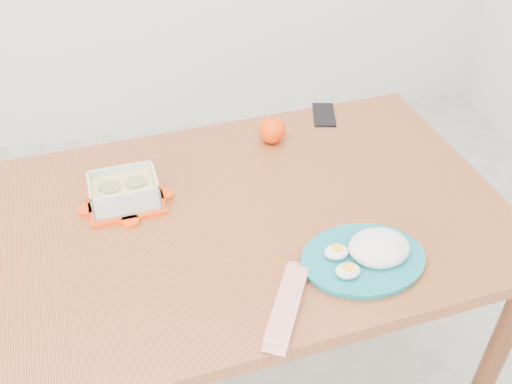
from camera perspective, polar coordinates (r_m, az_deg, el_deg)
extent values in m
cube|color=#AD6331|center=(1.51, 0.00, -2.36)|extent=(1.38, 0.99, 0.04)
cylinder|color=brown|center=(1.80, 22.82, -14.84)|extent=(0.06, 0.06, 0.71)
cylinder|color=brown|center=(2.01, -19.83, -6.91)|extent=(0.06, 0.06, 0.71)
cylinder|color=brown|center=(2.20, 11.70, -0.29)|extent=(0.06, 0.06, 0.71)
cube|color=#FF4107|center=(1.54, -12.83, -1.01)|extent=(0.21, 0.16, 0.01)
cube|color=silver|center=(1.52, -13.05, 0.18)|extent=(0.18, 0.14, 0.07)
cube|color=tan|center=(1.52, -13.01, -0.02)|extent=(0.17, 0.13, 0.05)
cylinder|color=tan|center=(1.51, -14.35, 0.24)|extent=(0.06, 0.06, 0.02)
cylinder|color=tan|center=(1.51, -11.86, 0.72)|extent=(0.06, 0.06, 0.02)
sphere|color=#FF4E05|center=(1.72, 1.62, 6.22)|extent=(0.08, 0.08, 0.08)
cylinder|color=#177581|center=(1.37, 10.63, -6.69)|extent=(0.29, 0.29, 0.02)
ellipsoid|color=white|center=(1.36, 12.28, -5.06)|extent=(0.15, 0.13, 0.06)
ellipsoid|color=white|center=(1.35, 8.04, -5.97)|extent=(0.06, 0.05, 0.03)
ellipsoid|color=white|center=(1.31, 9.17, -7.79)|extent=(0.06, 0.05, 0.03)
cube|color=#BA1E09|center=(1.26, 3.17, -11.08)|extent=(0.15, 0.21, 0.02)
cube|color=black|center=(1.88, 6.81, 7.68)|extent=(0.10, 0.15, 0.01)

